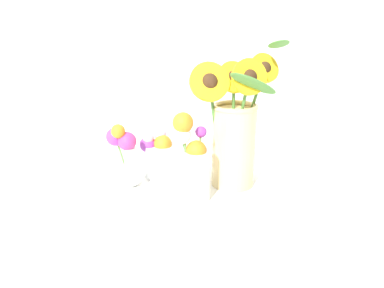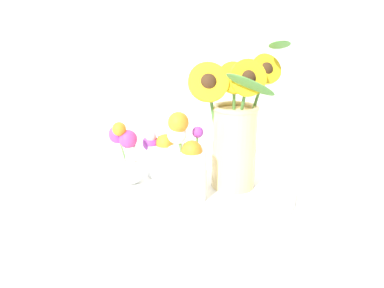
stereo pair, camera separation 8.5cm
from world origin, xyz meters
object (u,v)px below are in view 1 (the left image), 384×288
object	(u,v)px
mason_jar_sunflowers	(235,132)
vase_bulb_right	(126,157)
serving_tray	(192,187)
vase_small_center	(190,166)
vase_small_back	(159,156)

from	to	relation	value
mason_jar_sunflowers	vase_bulb_right	world-z (taller)	mason_jar_sunflowers
serving_tray	mason_jar_sunflowers	xyz separation A→B (m)	(0.09, -0.03, 0.14)
vase_bulb_right	vase_small_center	bearing A→B (deg)	-42.69
serving_tray	vase_bulb_right	xyz separation A→B (m)	(-0.14, 0.04, 0.08)
mason_jar_sunflowers	vase_small_back	bearing A→B (deg)	147.08
mason_jar_sunflowers	vase_bulb_right	xyz separation A→B (m)	(-0.24, 0.07, -0.06)
mason_jar_sunflowers	vase_small_center	distance (m)	0.13
vase_small_back	serving_tray	bearing A→B (deg)	-48.21
vase_bulb_right	vase_small_back	bearing A→B (deg)	19.83
mason_jar_sunflowers	vase_small_center	xyz separation A→B (m)	(-0.12, -0.04, -0.05)
vase_small_center	vase_bulb_right	xyz separation A→B (m)	(-0.12, 0.11, -0.00)
serving_tray	mason_jar_sunflowers	size ratio (longest dim) A/B	1.40
serving_tray	vase_bulb_right	size ratio (longest dim) A/B	3.14
serving_tray	mason_jar_sunflowers	distance (m)	0.17
vase_bulb_right	vase_small_back	world-z (taller)	vase_bulb_right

